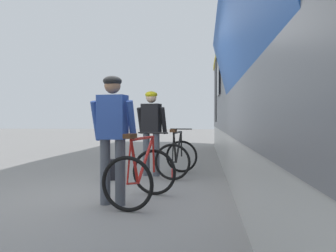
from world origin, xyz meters
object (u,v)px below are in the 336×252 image
at_px(cyclist_near_in_dark, 151,125).
at_px(cyclist_far_in_blue, 113,128).
at_px(train_car, 308,77).
at_px(water_bottle_near_the_bikes, 173,174).
at_px(backpack_on_platform, 110,170).
at_px(bicycle_far_red, 142,174).
at_px(bicycle_near_black, 177,157).

relative_size(cyclist_near_in_dark, cyclist_far_in_blue, 1.00).
height_order(train_car, water_bottle_near_the_bikes, train_car).
height_order(backpack_on_platform, water_bottle_near_the_bikes, backpack_on_platform).
xyz_separation_m(train_car, cyclist_far_in_blue, (-3.16, -2.04, -0.91)).
relative_size(cyclist_near_in_dark, bicycle_far_red, 1.49).
xyz_separation_m(bicycle_near_black, backpack_on_platform, (-1.25, -0.60, -0.20)).
relative_size(bicycle_near_black, backpack_on_platform, 2.85).
relative_size(train_car, bicycle_near_black, 15.06).
relative_size(train_car, water_bottle_near_the_bikes, 86.81).
xyz_separation_m(train_car, water_bottle_near_the_bikes, (-2.53, 0.14, -1.87)).
distance_m(bicycle_near_black, bicycle_far_red, 2.36).
bearing_deg(cyclist_near_in_dark, train_car, -8.35).
xyz_separation_m(cyclist_far_in_blue, backpack_on_platform, (-0.57, 1.90, -0.85)).
bearing_deg(cyclist_near_in_dark, backpack_on_platform, -140.51).
distance_m(cyclist_near_in_dark, backpack_on_platform, 1.26).
relative_size(cyclist_far_in_blue, backpack_on_platform, 4.40).
bearing_deg(cyclist_far_in_blue, bicycle_far_red, 23.15).
bearing_deg(bicycle_far_red, cyclist_near_in_dark, 95.63).
distance_m(bicycle_far_red, backpack_on_platform, 1.99).
bearing_deg(water_bottle_near_the_bikes, cyclist_near_in_dark, 148.36).
bearing_deg(train_car, water_bottle_near_the_bikes, 176.78).
bearing_deg(cyclist_near_in_dark, cyclist_far_in_blue, -93.30).
xyz_separation_m(bicycle_far_red, backpack_on_platform, (-0.94, 1.74, -0.20)).
bearing_deg(bicycle_near_black, water_bottle_near_the_bikes, -99.67).
bearing_deg(cyclist_near_in_dark, bicycle_near_black, 1.52).
xyz_separation_m(cyclist_far_in_blue, bicycle_far_red, (0.37, 0.16, -0.65)).
bearing_deg(train_car, bicycle_far_red, -145.92).
distance_m(train_car, cyclist_far_in_blue, 3.87).
xyz_separation_m(train_car, cyclist_near_in_dark, (-3.02, 0.44, -0.91)).
distance_m(train_car, bicycle_near_black, 2.96).
bearing_deg(backpack_on_platform, bicycle_far_red, -73.67).
bearing_deg(water_bottle_near_the_bikes, train_car, -3.22).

